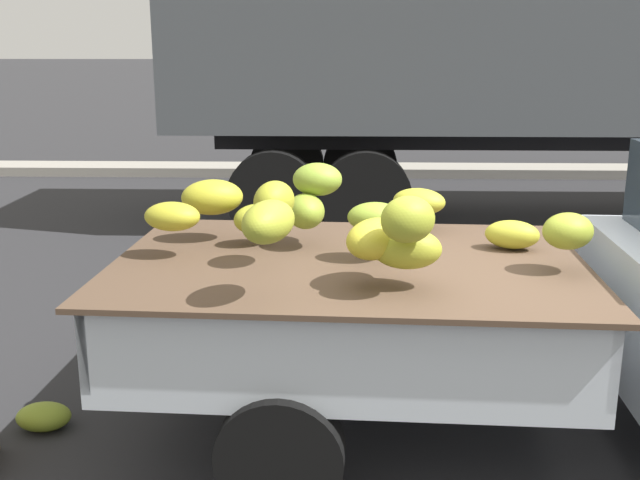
% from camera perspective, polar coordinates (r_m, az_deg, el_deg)
% --- Properties ---
extents(ground, '(220.00, 220.00, 0.00)m').
position_cam_1_polar(ground, '(4.51, 13.35, -16.08)').
color(ground, '#28282B').
extents(curb_strip, '(80.00, 0.80, 0.16)m').
position_cam_1_polar(curb_strip, '(13.51, 5.49, 5.30)').
color(curb_strip, gray).
rests_on(curb_strip, ground).
extents(fallen_banana_bunch_near_tailgate, '(0.33, 0.25, 0.16)m').
position_cam_1_polar(fallen_banana_bunch_near_tailgate, '(4.97, -20.26, -12.48)').
color(fallen_banana_bunch_near_tailgate, olive).
rests_on(fallen_banana_bunch_near_tailgate, ground).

